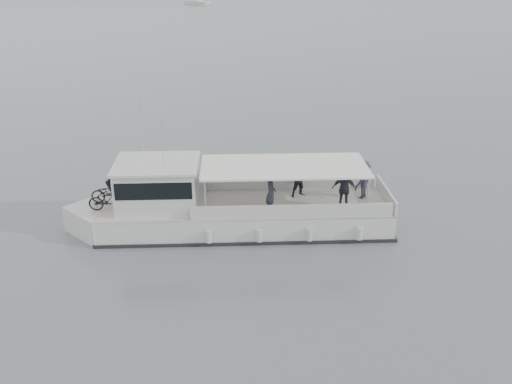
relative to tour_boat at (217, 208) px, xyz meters
name	(u,v)px	position (x,y,z in m)	size (l,w,h in m)	color
ground	(272,192)	(3.92, 2.72, -0.97)	(1400.00, 1400.00, 0.00)	#555F64
tour_boat	(217,208)	(0.00, 0.00, 0.00)	(13.75, 7.75, 5.91)	silver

